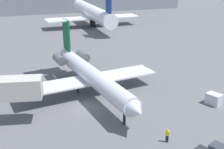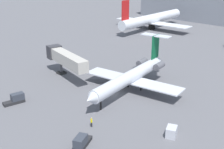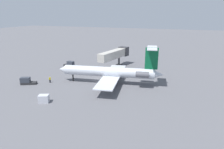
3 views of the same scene
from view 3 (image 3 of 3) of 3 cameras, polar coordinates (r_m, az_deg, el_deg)
name	(u,v)px [view 3 (image 3 of 3)]	position (r m, az deg, el deg)	size (l,w,h in m)	color
ground_plane	(99,80)	(57.50, -3.55, -1.55)	(400.00, 400.00, 0.10)	#5B5B60
regional_jet	(112,72)	(53.32, -0.01, 0.81)	(22.31, 28.06, 10.01)	silver
jet_bridge	(116,54)	(69.81, 1.02, 5.74)	(16.24, 5.81, 6.31)	#B7B2A8
ground_crew_marshaller	(50,80)	(57.39, -17.02, -1.37)	(0.48, 0.45, 1.69)	black
baggage_tug_lead	(27,81)	(58.13, -22.78, -1.76)	(3.03, 4.21, 1.90)	#262628
baggage_tug_trailing	(70,64)	(73.08, -11.73, 2.86)	(2.01, 4.17, 1.90)	#262628
cargo_container_uld	(44,99)	(45.40, -18.59, -6.43)	(2.21, 2.50, 1.63)	silver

